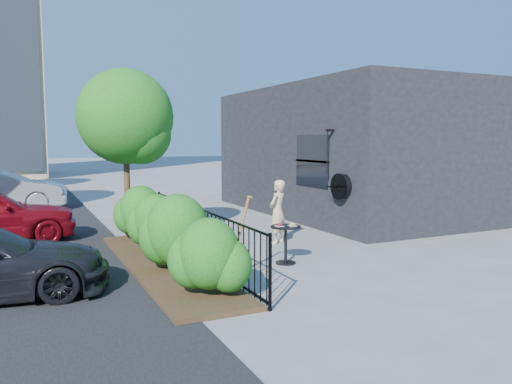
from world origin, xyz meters
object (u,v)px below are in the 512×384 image
woman (278,212)px  shovel (238,242)px  patio_tree (129,123)px  cafe_table (286,238)px

woman → shovel: woman is taller
patio_tree → woman: 4.00m
cafe_table → shovel: size_ratio=0.54×
shovel → patio_tree: bearing=103.5°
cafe_table → woman: 1.91m
patio_tree → shovel: 4.69m
cafe_table → shovel: shovel is taller
patio_tree → shovel: (0.98, -4.06, -2.12)m
patio_tree → shovel: bearing=-76.5°
patio_tree → cafe_table: 4.72m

